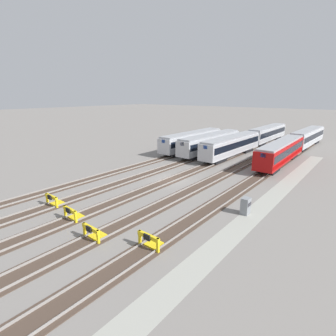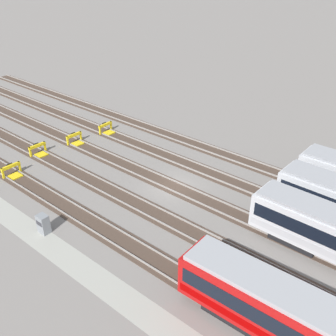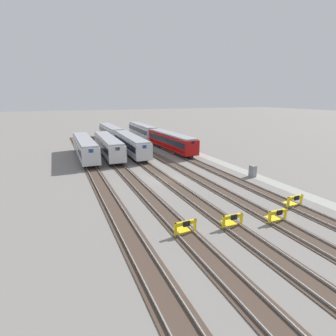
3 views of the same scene
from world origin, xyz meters
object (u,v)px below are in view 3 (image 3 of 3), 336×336
(bumper_stop_middle_track, at_px, (231,220))
(bumper_stop_far_inner_track, at_px, (184,227))
(subway_car_front_row_leftmost, at_px, (142,131))
(subway_car_front_row_rightmost, at_px, (108,146))
(subway_car_front_row_centre, at_px, (131,144))
(bumper_stop_near_inner_track, at_px, (275,216))
(electrical_cabinet, at_px, (253,171))
(subway_car_back_row_leftmost, at_px, (171,141))
(subway_car_front_row_left_inner, at_px, (85,147))
(subway_car_front_row_right_inner, at_px, (110,132))
(bumper_stop_nearest_track, at_px, (293,201))

(bumper_stop_middle_track, relative_size, bumper_stop_far_inner_track, 1.00)
(subway_car_front_row_leftmost, bearing_deg, subway_car_front_row_rightmost, 145.96)
(subway_car_front_row_centre, bearing_deg, bumper_stop_near_inner_track, -172.68)
(electrical_cabinet, bearing_deg, subway_car_back_row_leftmost, 8.32)
(bumper_stop_near_inner_track, height_order, bumper_stop_far_inner_track, same)
(subway_car_front_row_leftmost, height_order, subway_car_front_row_left_inner, same)
(bumper_stop_near_inner_track, relative_size, bumper_stop_far_inner_track, 1.00)
(subway_car_front_row_centre, height_order, subway_car_back_row_leftmost, same)
(subway_car_front_row_right_inner, distance_m, bumper_stop_middle_track, 51.09)
(subway_car_front_row_centre, bearing_deg, electrical_cabinet, -151.26)
(subway_car_front_row_left_inner, relative_size, bumper_stop_nearest_track, 9.00)
(subway_car_front_row_left_inner, relative_size, subway_car_front_row_centre, 1.00)
(bumper_stop_middle_track, height_order, bumper_stop_far_inner_track, same)
(subway_car_front_row_left_inner, distance_m, bumper_stop_nearest_track, 35.34)
(subway_car_front_row_centre, distance_m, electrical_cabinet, 24.23)
(subway_car_back_row_leftmost, xyz_separation_m, bumper_stop_far_inner_track, (-31.47, 12.86, -1.53))
(subway_car_front_row_left_inner, height_order, subway_car_front_row_centre, same)
(bumper_stop_nearest_track, distance_m, bumper_stop_middle_track, 8.59)
(subway_car_front_row_centre, height_order, subway_car_front_row_right_inner, same)
(subway_car_front_row_left_inner, distance_m, subway_car_front_row_centre, 8.54)
(subway_car_front_row_left_inner, bearing_deg, subway_car_front_row_centre, -90.00)
(subway_car_front_row_leftmost, bearing_deg, electrical_cabinet, -175.50)
(subway_car_front_row_left_inner, xyz_separation_m, bumper_stop_middle_track, (-32.01, -8.49, -1.53))
(bumper_stop_middle_track, distance_m, bumper_stop_far_inner_track, 4.31)
(subway_car_back_row_leftmost, distance_m, electrical_cabinet, 21.48)
(bumper_stop_middle_track, xyz_separation_m, bumper_stop_far_inner_track, (0.54, 4.28, 0.00))
(subway_car_front_row_right_inner, relative_size, bumper_stop_middle_track, 8.97)
(bumper_stop_nearest_track, bearing_deg, subway_car_front_row_left_inner, 28.81)
(bumper_stop_middle_track, xyz_separation_m, electrical_cabinet, (10.80, -11.68, 0.29))
(subway_car_front_row_rightmost, bearing_deg, bumper_stop_nearest_track, -157.50)
(subway_car_front_row_rightmost, xyz_separation_m, bumper_stop_far_inner_track, (-31.47, -0.01, -1.53))
(subway_car_back_row_leftmost, xyz_separation_m, bumper_stop_near_inner_track, (-32.85, 4.31, -1.53))
(electrical_cabinet, bearing_deg, bumper_stop_far_inner_track, 122.73)
(bumper_stop_near_inner_track, bearing_deg, bumper_stop_middle_track, 78.92)
(subway_car_front_row_leftmost, distance_m, electrical_cabinet, 40.32)
(electrical_cabinet, bearing_deg, subway_car_front_row_left_inner, 43.56)
(subway_car_back_row_leftmost, relative_size, bumper_stop_near_inner_track, 9.01)
(subway_car_front_row_rightmost, bearing_deg, bumper_stop_near_inner_track, -165.40)
(subway_car_front_row_rightmost, bearing_deg, subway_car_front_row_right_inner, -12.65)
(subway_car_front_row_centre, bearing_deg, subway_car_front_row_left_inner, 90.00)
(subway_car_front_row_right_inner, distance_m, bumper_stop_near_inner_track, 52.10)
(subway_car_front_row_leftmost, xyz_separation_m, bumper_stop_nearest_track, (-49.91, -0.00, -1.53))
(bumper_stop_nearest_track, height_order, bumper_stop_middle_track, same)
(bumper_stop_near_inner_track, bearing_deg, bumper_stop_far_inner_track, 80.86)
(subway_car_front_row_leftmost, distance_m, subway_car_front_row_right_inner, 8.53)
(subway_car_back_row_leftmost, bearing_deg, subway_car_front_row_left_inner, 90.00)
(subway_car_front_row_leftmost, relative_size, bumper_stop_nearest_track, 9.02)
(bumper_stop_middle_track, bearing_deg, subway_car_front_row_rightmost, 7.63)
(subway_car_front_row_rightmost, distance_m, bumper_stop_far_inner_track, 31.51)
(subway_car_front_row_rightmost, bearing_deg, bumper_stop_far_inner_track, -179.98)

